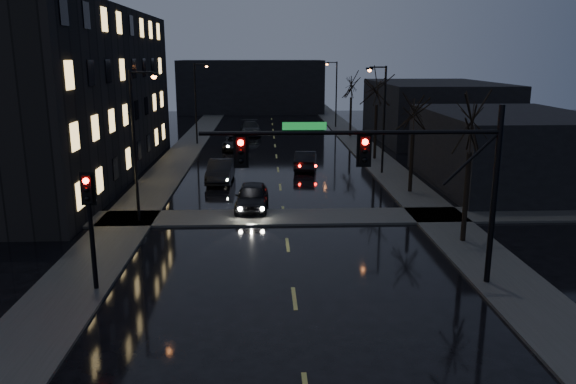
{
  "coord_description": "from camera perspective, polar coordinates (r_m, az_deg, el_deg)",
  "views": [
    {
      "loc": [
        -1.04,
        -11.16,
        8.73
      ],
      "look_at": [
        -0.09,
        11.48,
        3.2
      ],
      "focal_mm": 35.0,
      "sensor_mm": 36.0,
      "label": 1
    }
  ],
  "objects": [
    {
      "name": "streetlight_l_near",
      "position": [
        30.14,
        -15.0,
        5.71
      ],
      "size": [
        1.53,
        0.28,
        8.0
      ],
      "color": "black",
      "rests_on": "ground"
    },
    {
      "name": "sidewalk_right",
      "position": [
        47.93,
        9.12,
        3.12
      ],
      "size": [
        3.0,
        140.0,
        0.12
      ],
      "primitive_type": "cube",
      "color": "#2D2D2B",
      "rests_on": "ground"
    },
    {
      "name": "commercial_right_near",
      "position": [
        41.15,
        21.37,
        4.06
      ],
      "size": [
        10.0,
        14.0,
        5.0
      ],
      "primitive_type": "cube",
      "color": "black",
      "rests_on": "ground"
    },
    {
      "name": "signal_mast",
      "position": [
        21.1,
        11.04,
        2.91
      ],
      "size": [
        11.11,
        0.41,
        7.0
      ],
      "color": "black",
      "rests_on": "ground"
    },
    {
      "name": "tree_mid_a",
      "position": [
        36.52,
        12.73,
        8.82
      ],
      "size": [
        3.3,
        3.3,
        7.58
      ],
      "color": "black",
      "rests_on": "ground"
    },
    {
      "name": "streetlight_l_far",
      "position": [
        56.68,
        -9.17,
        9.54
      ],
      "size": [
        1.53,
        0.28,
        8.0
      ],
      "color": "black",
      "rests_on": "ground"
    },
    {
      "name": "streetlight_r_far",
      "position": [
        69.81,
        4.76,
        10.42
      ],
      "size": [
        1.53,
        0.28,
        8.0
      ],
      "color": "black",
      "rests_on": "ground"
    },
    {
      "name": "oncoming_car_c",
      "position": [
        53.58,
        -5.33,
        5.02
      ],
      "size": [
        2.47,
        4.99,
        1.36
      ],
      "primitive_type": "imported",
      "rotation": [
        0.0,
        0.0,
        -0.05
      ],
      "color": "black",
      "rests_on": "ground"
    },
    {
      "name": "apartment_block",
      "position": [
        44.05,
        -23.27,
        9.07
      ],
      "size": [
        12.0,
        30.0,
        12.0
      ],
      "primitive_type": "cube",
      "color": "black",
      "rests_on": "ground"
    },
    {
      "name": "sidewalk_left",
      "position": [
        47.55,
        -11.42,
        2.94
      ],
      "size": [
        3.0,
        140.0,
        0.12
      ],
      "primitive_type": "cube",
      "color": "#2D2D2B",
      "rests_on": "ground"
    },
    {
      "name": "sidewalk_cross",
      "position": [
        30.92,
        -0.39,
        -2.57
      ],
      "size": [
        40.0,
        3.0,
        0.12
      ],
      "primitive_type": "cube",
      "color": "#2D2D2B",
      "rests_on": "ground"
    },
    {
      "name": "lead_car",
      "position": [
        44.03,
        1.79,
        3.26
      ],
      "size": [
        2.13,
        4.7,
        1.5
      ],
      "primitive_type": "imported",
      "rotation": [
        0.0,
        0.0,
        3.02
      ],
      "color": "black",
      "rests_on": "ground"
    },
    {
      "name": "tree_far",
      "position": [
        61.94,
        6.47,
        11.16
      ],
      "size": [
        3.43,
        3.43,
        7.88
      ],
      "color": "black",
      "rests_on": "ground"
    },
    {
      "name": "oncoming_car_a",
      "position": [
        32.51,
        -3.68,
        -0.48
      ],
      "size": [
        2.02,
        4.62,
        1.55
      ],
      "primitive_type": "imported",
      "rotation": [
        0.0,
        0.0,
        -0.04
      ],
      "color": "black",
      "rests_on": "ground"
    },
    {
      "name": "commercial_right_far",
      "position": [
        62.11,
        14.62,
        7.99
      ],
      "size": [
        12.0,
        18.0,
        6.0
      ],
      "primitive_type": "cube",
      "color": "black",
      "rests_on": "ground"
    },
    {
      "name": "tree_mid_b",
      "position": [
        48.14,
        9.06,
        11.02
      ],
      "size": [
        3.74,
        3.74,
        8.59
      ],
      "color": "black",
      "rests_on": "ground"
    },
    {
      "name": "oncoming_car_d",
      "position": [
        63.45,
        -3.83,
        6.49
      ],
      "size": [
        2.59,
        5.54,
        1.56
      ],
      "primitive_type": "imported",
      "rotation": [
        0.0,
        0.0,
        0.07
      ],
      "color": "black",
      "rests_on": "ground"
    },
    {
      "name": "far_block",
      "position": [
        89.31,
        -3.74,
        10.65
      ],
      "size": [
        22.0,
        10.0,
        8.0
      ],
      "primitive_type": "cube",
      "color": "black",
      "rests_on": "ground"
    },
    {
      "name": "oncoming_car_b",
      "position": [
        39.9,
        -6.87,
        2.13
      ],
      "size": [
        1.84,
        4.83,
        1.57
      ],
      "primitive_type": "imported",
      "rotation": [
        0.0,
        0.0,
        -0.04
      ],
      "color": "black",
      "rests_on": "ground"
    },
    {
      "name": "streetlight_r_mid",
      "position": [
        42.24,
        9.47,
        8.16
      ],
      "size": [
        1.53,
        0.28,
        8.0
      ],
      "color": "black",
      "rests_on": "ground"
    },
    {
      "name": "tree_near",
      "position": [
        26.99,
        18.24,
        7.7
      ],
      "size": [
        3.52,
        3.52,
        8.08
      ],
      "color": "black",
      "rests_on": "ground"
    },
    {
      "name": "signal_pole_left",
      "position": [
        21.92,
        -19.47,
        -2.21
      ],
      "size": [
        0.35,
        0.41,
        4.53
      ],
      "color": "black",
      "rests_on": "ground"
    }
  ]
}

